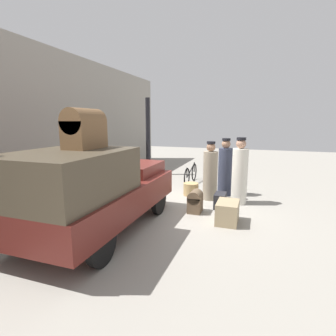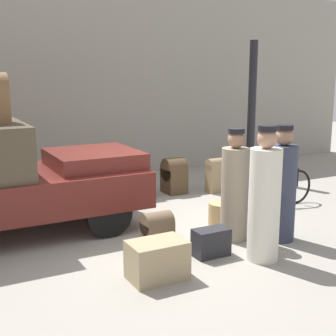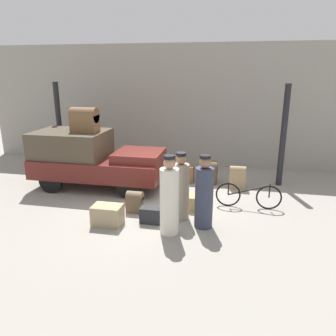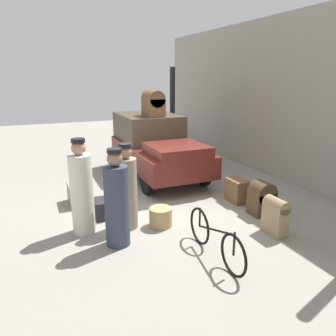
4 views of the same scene
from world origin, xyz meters
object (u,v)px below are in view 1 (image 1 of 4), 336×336
Objects in this scene: trunk_wicker_pale at (220,200)px; bicycle at (191,174)px; wicker_basket at (191,189)px; porter_standing_middle at (240,174)px; suitcase_tan_flat at (131,176)px; truck at (93,188)px; suitcase_small_leather at (120,185)px; porter_with_bicycle at (225,170)px; porter_carrying_trunk at (210,173)px; suitcase_black_upright at (195,201)px; trunk_large_brown at (227,212)px; trunk_barrel_dark at (150,172)px; trunk_on_truck_roof at (85,128)px.

bicycle is at bearing 30.87° from trunk_wicker_pale.
porter_standing_middle is (-0.33, -1.44, 0.64)m from wicker_basket.
suitcase_tan_flat is at bearing 69.83° from trunk_wicker_pale.
truck is 3.06m from suitcase_small_leather.
suitcase_small_leather is at bearing 137.92° from bicycle.
porter_standing_middle is 1.04× the size of porter_with_bicycle.
porter_carrying_trunk is (-1.66, -0.99, 0.42)m from bicycle.
porter_carrying_trunk is at bearing -100.39° from suitcase_tan_flat.
wicker_basket is (3.33, -1.16, -0.75)m from truck.
porter_carrying_trunk is 3.02× the size of suitcase_black_upright.
trunk_large_brown is (-1.86, -1.31, 0.05)m from wicker_basket.
suitcase_black_upright is 2.78m from suitcase_small_leather.
trunk_wicker_pale is (-0.67, -0.40, -0.57)m from porter_carrying_trunk.
porter_with_bicycle is 2.95m from trunk_barrel_dark.
trunk_barrel_dark is 1.29× the size of suitcase_black_upright.
porter_carrying_trunk reaches higher than suitcase_small_leather.
trunk_wicker_pale is at bearing -39.89° from trunk_on_truck_roof.
truck is 2.96m from trunk_large_brown.
trunk_on_truck_roof is (-2.96, -0.99, 1.85)m from suitcase_small_leather.
trunk_barrel_dark is (1.49, 3.29, -0.44)m from porter_standing_middle.
bicycle reaches higher than trunk_wicker_pale.
trunk_barrel_dark is 3.49m from suitcase_black_upright.
porter_standing_middle is (-1.78, -1.82, 0.49)m from bicycle.
truck is 2.31× the size of bicycle.
wicker_basket is 4.15m from trunk_on_truck_roof.
trunk_barrel_dark is (0.77, 2.82, -0.41)m from porter_with_bicycle.
bicycle is 2.72m from trunk_wicker_pale.
trunk_wicker_pale is (-0.36, -3.17, -0.08)m from suitcase_small_leather.
suitcase_tan_flat reaches higher than trunk_large_brown.
porter_carrying_trunk is at bearing -28.52° from trunk_on_truck_roof.
suitcase_tan_flat is (0.31, 2.21, 0.18)m from wicker_basket.
trunk_on_truck_roof is at bearing 141.37° from suitcase_black_upright.
trunk_on_truck_roof is at bearing 140.11° from trunk_wicker_pale.
trunk_barrel_dark is 4.38m from trunk_large_brown.
wicker_basket is at bearing 70.96° from porter_carrying_trunk.
suitcase_small_leather is at bearing -175.77° from suitcase_tan_flat.
suitcase_small_leather is (1.34, 3.47, 0.03)m from trunk_large_brown.
suitcase_small_leather is 0.69× the size of trunk_on_truck_roof.
truck is 5.01× the size of trunk_on_truck_roof.
suitcase_tan_flat is 3.44m from trunk_wicker_pale.
truck is at bearing 150.26° from porter_with_bicycle.
suitcase_black_upright is (-1.44, -0.47, 0.10)m from wicker_basket.
suitcase_black_upright is at bearing 164.94° from porter_with_bicycle.
trunk_on_truck_roof reaches higher than trunk_large_brown.
trunk_large_brown is at bearing -59.30° from truck.
trunk_on_truck_roof is at bearing 180.00° from truck.
trunk_barrel_dark is 5.00m from trunk_on_truck_roof.
suitcase_small_leather is (-0.30, 2.77, -0.49)m from porter_carrying_trunk.
trunk_barrel_dark is at bearing -22.93° from suitcase_tan_flat.
porter_standing_middle is 3.64m from suitcase_small_leather.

